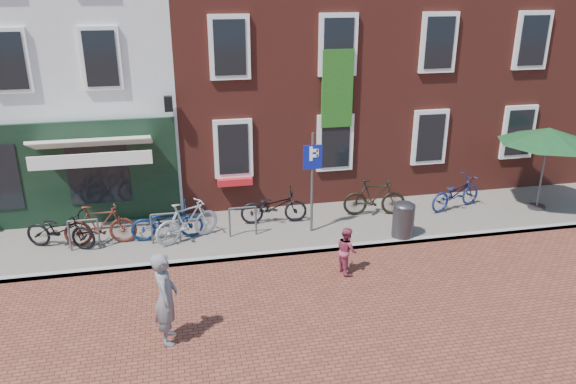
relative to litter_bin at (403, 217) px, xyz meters
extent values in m
plane|color=brown|center=(-4.64, -0.30, -0.64)|extent=(80.00, 80.00, 0.00)
cube|color=slate|center=(-3.64, 1.20, -0.59)|extent=(24.00, 3.00, 0.10)
cube|color=silver|center=(-9.64, 6.70, 3.86)|extent=(8.00, 8.00, 9.00)
cube|color=maroon|center=(-2.64, 6.70, 4.36)|extent=(6.00, 8.00, 10.00)
cube|color=maroon|center=(3.36, 6.70, 4.36)|extent=(6.00, 8.00, 10.00)
cylinder|color=#39383B|center=(0.00, 0.00, -0.11)|extent=(0.57, 0.57, 0.86)
ellipsoid|color=#39383B|center=(0.00, 0.00, 0.38)|extent=(0.57, 0.57, 0.26)
cylinder|color=#4C4C4F|center=(-2.29, 0.82, 0.83)|extent=(0.07, 0.07, 2.74)
cube|color=navy|center=(-2.29, 0.80, 1.56)|extent=(0.50, 0.04, 0.65)
cylinder|color=#4C4C4F|center=(4.69, 1.00, -0.50)|extent=(0.50, 0.50, 0.08)
cylinder|color=#4C4C4F|center=(4.69, 1.00, 0.63)|extent=(0.06, 0.06, 2.34)
cone|color=#184720|center=(4.69, 1.00, 1.80)|extent=(2.78, 2.78, 0.45)
imported|color=slate|center=(-6.11, -3.24, 0.29)|extent=(0.46, 0.69, 1.86)
imported|color=#9A364C|center=(-2.00, -1.39, -0.07)|extent=(0.51, 0.61, 1.14)
imported|color=black|center=(-8.73, 1.14, -0.05)|extent=(1.96, 1.26, 0.97)
imported|color=#502016|center=(-7.76, 1.12, 0.00)|extent=(1.80, 0.52, 1.08)
imported|color=#09204C|center=(-6.10, 1.12, -0.05)|extent=(1.86, 0.67, 0.97)
imported|color=#A5A4A7|center=(-5.58, 0.93, 0.00)|extent=(1.84, 1.25, 1.08)
imported|color=black|center=(-3.18, 1.58, -0.05)|extent=(1.89, 0.77, 0.97)
imported|color=black|center=(-0.25, 1.52, 0.00)|extent=(1.86, 0.79, 1.08)
imported|color=#15214F|center=(2.28, 1.49, -0.05)|extent=(1.96, 1.20, 0.97)
camera|label=1|loc=(-5.71, -12.45, 5.82)|focal=34.55mm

